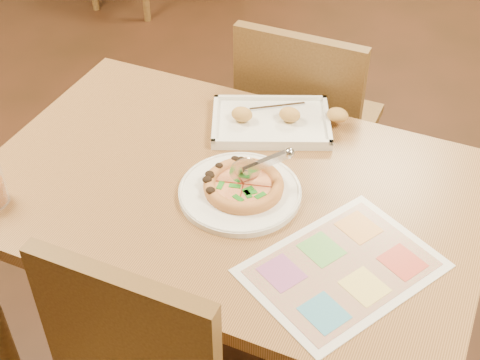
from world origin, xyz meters
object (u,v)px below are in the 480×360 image
at_px(appetizer_tray, 275,122).
at_px(menu, 342,268).
at_px(dining_table, 230,210).
at_px(pizza_cutter, 260,165).
at_px(plate, 240,192).
at_px(pizza, 244,185).
at_px(chair_far, 304,113).

xyz_separation_m(appetizer_tray, menu, (0.34, -0.45, -0.01)).
xyz_separation_m(dining_table, appetizer_tray, (0.01, 0.29, 0.10)).
relative_size(pizza_cutter, appetizer_tray, 0.33).
relative_size(plate, appetizer_tray, 0.77).
bearing_deg(appetizer_tray, pizza_cutter, -76.33).
bearing_deg(plate, pizza, 56.83).
xyz_separation_m(plate, menu, (0.31, -0.14, -0.01)).
height_order(dining_table, menu, menu).
height_order(dining_table, pizza_cutter, pizza_cutter).
xyz_separation_m(plate, pizza_cutter, (0.04, 0.04, 0.08)).
distance_m(pizza_cutter, appetizer_tray, 0.29).
bearing_deg(pizza, menu, -25.18).
height_order(chair_far, plate, chair_far).
distance_m(plate, pizza, 0.02).
bearing_deg(appetizer_tray, chair_far, 91.88).
relative_size(dining_table, appetizer_tray, 3.21).
distance_m(appetizer_tray, menu, 0.57).
relative_size(chair_far, pizza, 2.28).
bearing_deg(menu, pizza, 154.82).
xyz_separation_m(pizza_cutter, menu, (0.28, -0.17, -0.08)).
height_order(plate, pizza, pizza).
xyz_separation_m(chair_far, menu, (0.35, -0.76, 0.16)).
xyz_separation_m(dining_table, menu, (0.35, -0.16, 0.09)).
distance_m(plate, pizza_cutter, 0.09).
height_order(dining_table, pizza, pizza).
relative_size(chair_far, appetizer_tray, 1.16).
height_order(pizza_cutter, appetizer_tray, pizza_cutter).
distance_m(chair_far, plate, 0.64).
distance_m(dining_table, pizza, 0.12).
distance_m(dining_table, menu, 0.40).
bearing_deg(chair_far, pizza, 94.23).
relative_size(chair_far, menu, 1.12).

